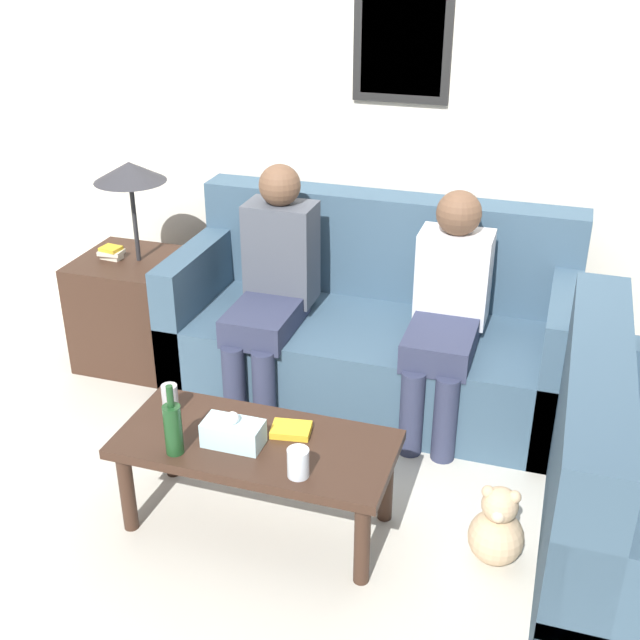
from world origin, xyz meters
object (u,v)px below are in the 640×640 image
(drinking_glass, at_px, (298,463))
(wine_bottle, at_px, (173,428))
(teddy_bear, at_px, (497,529))
(couch_main, at_px, (373,331))
(person_right, at_px, (448,305))
(person_left, at_px, (273,280))
(coffee_table, at_px, (256,453))

(drinking_glass, bearing_deg, wine_bottle, -179.06)
(teddy_bear, bearing_deg, couch_main, 125.08)
(wine_bottle, bearing_deg, couch_main, 72.37)
(person_right, bearing_deg, wine_bottle, -124.85)
(wine_bottle, relative_size, person_left, 0.25)
(couch_main, distance_m, teddy_bear, 1.36)
(wine_bottle, height_order, drinking_glass, wine_bottle)
(wine_bottle, height_order, teddy_bear, wine_bottle)
(person_left, bearing_deg, person_right, 1.88)
(drinking_glass, bearing_deg, person_right, 74.21)
(coffee_table, height_order, drinking_glass, drinking_glass)
(couch_main, distance_m, coffee_table, 1.19)
(wine_bottle, distance_m, drinking_glass, 0.49)
(coffee_table, distance_m, person_left, 1.07)
(person_right, bearing_deg, teddy_bear, -67.94)
(person_left, bearing_deg, drinking_glass, -65.28)
(coffee_table, xyz_separation_m, wine_bottle, (-0.26, -0.16, 0.17))
(couch_main, xyz_separation_m, teddy_bear, (0.77, -1.10, -0.18))
(wine_bottle, height_order, person_left, person_left)
(couch_main, bearing_deg, person_left, -157.32)
(couch_main, xyz_separation_m, coffee_table, (-0.17, -1.18, 0.02))
(wine_bottle, bearing_deg, person_left, 91.80)
(wine_bottle, bearing_deg, drinking_glass, 0.94)
(teddy_bear, bearing_deg, person_left, 143.74)
(couch_main, bearing_deg, person_right, -22.79)
(coffee_table, bearing_deg, teddy_bear, 4.84)
(couch_main, distance_m, wine_bottle, 1.42)
(drinking_glass, distance_m, person_left, 1.27)
(wine_bottle, bearing_deg, coffee_table, 32.28)
(couch_main, bearing_deg, wine_bottle, -107.63)
(coffee_table, distance_m, drinking_glass, 0.30)
(person_left, xyz_separation_m, person_right, (0.86, 0.03, -0.02))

